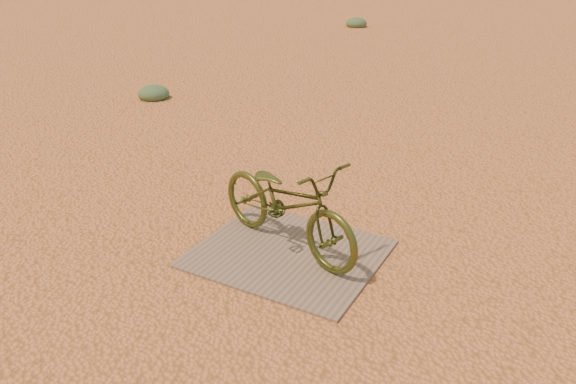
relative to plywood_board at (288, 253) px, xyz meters
The scene contains 5 objects.
ground 0.27m from the plywood_board, 166.09° to the right, with size 120.00×120.00×0.00m, color #E58550.
plywood_board is the anchor object (origin of this frame).
bicycle 0.44m from the plywood_board, 124.03° to the left, with size 0.55×1.59×0.83m, color #3E4719.
kale_a 5.49m from the plywood_board, 143.01° to the left, with size 0.52×0.52×0.28m, color #51724A.
kale_c 13.19m from the plywood_board, 110.22° to the left, with size 0.62×0.62×0.34m, color #51724A.
Camera 1 is at (2.25, -3.53, 2.47)m, focal length 35.00 mm.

